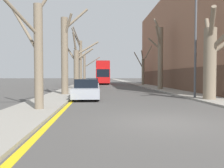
{
  "coord_description": "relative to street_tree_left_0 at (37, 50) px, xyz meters",
  "views": [
    {
      "loc": [
        -2.38,
        -7.71,
        1.69
      ],
      "look_at": [
        0.22,
        32.03,
        0.2
      ],
      "focal_mm": 35.0,
      "sensor_mm": 36.0,
      "label": 1
    }
  ],
  "objects": [
    {
      "name": "street_tree_right_0",
      "position": [
        10.52,
        3.56,
        0.01
      ],
      "size": [
        3.48,
        4.1,
        5.86
      ],
      "color": "#7A6B56",
      "rests_on": "ground"
    },
    {
      "name": "lamp_post",
      "position": [
        9.83,
        4.8,
        2.1
      ],
      "size": [
        1.4,
        0.2,
        9.07
      ],
      "color": "#4C4F54",
      "rests_on": "ground"
    },
    {
      "name": "parked_car_3",
      "position": [
        2.08,
        22.22,
        -2.26
      ],
      "size": [
        1.89,
        4.0,
        1.35
      ],
      "color": "black",
      "rests_on": "ground"
    },
    {
      "name": "double_decker_bus",
      "position": [
        3.85,
        34.55,
        -0.36
      ],
      "size": [
        2.6,
        10.79,
        4.49
      ],
      "color": "red",
      "rests_on": "ground"
    },
    {
      "name": "street_tree_left_0",
      "position": [
        0.0,
        0.0,
        0.0
      ],
      "size": [
        3.08,
        3.55,
        6.71
      ],
      "color": "#7A6B56",
      "rests_on": "ground"
    },
    {
      "name": "sidewalk_left",
      "position": [
        -0.3,
        47.13,
        -2.85
      ],
      "size": [
        2.58,
        120.0,
        0.12
      ],
      "primitive_type": "cube",
      "color": "gray",
      "rests_on": "ground"
    },
    {
      "name": "sidewalk_right",
      "position": [
        10.82,
        47.13,
        -2.85
      ],
      "size": [
        2.58,
        120.0,
        0.12
      ],
      "primitive_type": "cube",
      "color": "gray",
      "rests_on": "ground"
    },
    {
      "name": "parked_car_0",
      "position": [
        2.08,
        5.33,
        -2.22
      ],
      "size": [
        1.86,
        4.02,
        1.46
      ],
      "color": "#9EA3AD",
      "rests_on": "ground"
    },
    {
      "name": "parked_car_2",
      "position": [
        2.08,
        16.47,
        -2.27
      ],
      "size": [
        1.87,
        4.03,
        1.34
      ],
      "color": "#9EA3AD",
      "rests_on": "ground"
    },
    {
      "name": "street_tree_right_2",
      "position": [
        10.51,
        25.91,
        -0.15
      ],
      "size": [
        2.93,
        2.07,
        6.67
      ],
      "color": "#7A6B56",
      "rests_on": "ground"
    },
    {
      "name": "building_facade_right",
      "position": [
        17.09,
        18.74,
        3.51
      ],
      "size": [
        10.08,
        31.43,
        12.86
      ],
      "color": "#93664C",
      "rests_on": "ground"
    },
    {
      "name": "street_tree_left_1",
      "position": [
        0.07,
        8.65,
        0.79
      ],
      "size": [
        2.45,
        3.42,
        7.68
      ],
      "color": "#7A6B56",
      "rests_on": "ground"
    },
    {
      "name": "street_tree_right_1",
      "position": [
        10.36,
        15.32,
        1.26
      ],
      "size": [
        1.89,
        4.47,
        8.63
      ],
      "color": "#7A6B56",
      "rests_on": "ground"
    },
    {
      "name": "ground_plane",
      "position": [
        5.26,
        -2.87,
        -2.91
      ],
      "size": [
        300.0,
        300.0,
        0.0
      ],
      "primitive_type": "plane",
      "color": "#4C4947"
    },
    {
      "name": "parked_car_1",
      "position": [
        2.08,
        11.22,
        -2.27
      ],
      "size": [
        1.72,
        4.01,
        1.34
      ],
      "color": "#9EA3AD",
      "rests_on": "ground"
    },
    {
      "name": "kerb_line_stripe",
      "position": [
        1.16,
        47.13,
        -2.9
      ],
      "size": [
        0.24,
        120.0,
        0.01
      ],
      "primitive_type": "cube",
      "color": "yellow",
      "rests_on": "ground"
    },
    {
      "name": "street_tree_left_2",
      "position": [
        0.32,
        17.05,
        0.08
      ],
      "size": [
        4.2,
        2.52,
        6.98
      ],
      "color": "#7A6B56",
      "rests_on": "ground"
    },
    {
      "name": "street_tree_left_4",
      "position": [
        0.23,
        34.64,
        0.5
      ],
      "size": [
        4.8,
        2.8,
        7.41
      ],
      "color": "#7A6B56",
      "rests_on": "ground"
    },
    {
      "name": "street_tree_left_3",
      "position": [
        -0.01,
        25.66,
        1.31
      ],
      "size": [
        1.58,
        3.12,
        9.3
      ],
      "color": "#7A6B56",
      "rests_on": "ground"
    }
  ]
}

